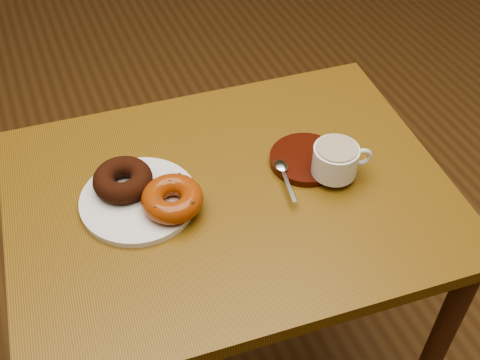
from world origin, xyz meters
name	(u,v)px	position (x,y,z in m)	size (l,w,h in m)	color
ground	(179,344)	(0.00, 0.00, 0.00)	(6.00, 6.00, 0.00)	brown
cafe_table	(230,233)	(0.10, -0.16, 0.62)	(0.83, 0.65, 0.73)	brown
donut_plate	(139,200)	(-0.06, -0.12, 0.74)	(0.21, 0.21, 0.01)	white
donut_cinnamon	(123,180)	(-0.08, -0.09, 0.77)	(0.11, 0.11, 0.04)	black
donut_caramel	(172,199)	(-0.01, -0.17, 0.77)	(0.13, 0.13, 0.04)	#9C4011
saucer	(306,159)	(0.26, -0.14, 0.74)	(0.14, 0.14, 0.01)	#3A1007
coffee_cup	(336,160)	(0.29, -0.20, 0.78)	(0.11, 0.08, 0.06)	white
teaspoon	(282,169)	(0.20, -0.16, 0.75)	(0.03, 0.11, 0.01)	silver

